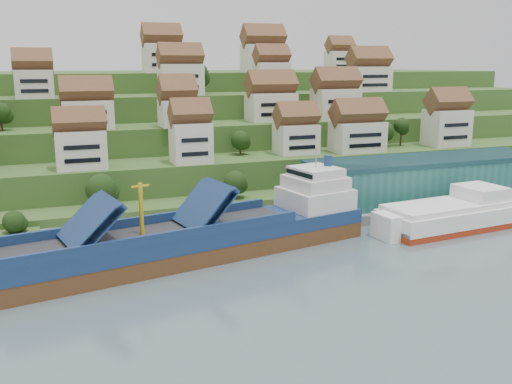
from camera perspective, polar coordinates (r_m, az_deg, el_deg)
name	(u,v)px	position (r m, az deg, el deg)	size (l,w,h in m)	color
ground	(247,253)	(105.22, -0.87, -6.14)	(300.00, 300.00, 0.00)	slate
quay	(310,217)	(125.59, 5.43, -2.51)	(180.00, 14.00, 2.20)	gray
hillside	(146,132)	(201.47, -10.92, 5.88)	(260.00, 128.00, 31.00)	#2D4C1E
hillside_village	(180,102)	(157.05, -7.65, 8.94)	(160.36, 63.52, 29.02)	silver
hillside_trees	(141,136)	(141.00, -11.45, 5.48)	(141.05, 62.52, 31.73)	#1F3A13
warehouse	(428,178)	(142.44, 16.79, 1.35)	(60.00, 15.00, 10.00)	#276A61
flagpole	(313,197)	(119.01, 5.72, -0.51)	(1.28, 0.16, 8.00)	gray
cargo_ship	(177,243)	(101.34, -7.90, -5.03)	(79.98, 27.14, 17.55)	#56341A
second_ship	(453,215)	(127.03, 19.14, -2.23)	(32.49, 14.47, 9.15)	maroon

